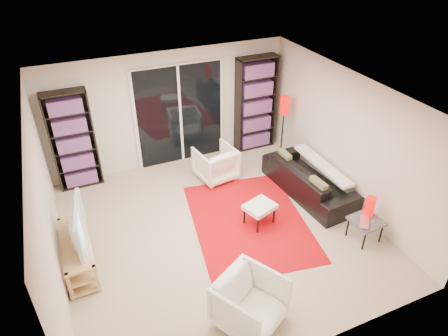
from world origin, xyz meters
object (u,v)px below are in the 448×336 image
Objects in this scene: bookshelf_right at (256,104)px; tv_stand at (78,253)px; side_table at (366,222)px; armchair_front at (250,303)px; armchair_back at (216,163)px; bookshelf_left at (73,141)px; floor_lamp at (284,111)px; sofa at (309,179)px; ottoman at (260,208)px.

bookshelf_right reaches higher than tv_stand.
armchair_front is at bearing -164.58° from side_table.
armchair_back is (2.84, 1.41, 0.08)m from tv_stand.
bookshelf_right reaches higher than bookshelf_left.
bookshelf_left is 3.85m from bookshelf_right.
bookshelf_left is 5.41m from side_table.
bookshelf_left reaches higher than floor_lamp.
sofa is at bearing -98.47° from floor_lamp.
side_table is at bearing -92.00° from floor_lamp.
sofa is (3.96, -2.05, -0.68)m from bookshelf_left.
armchair_front is at bearing -121.44° from ottoman.
ottoman is (0.13, -1.63, 0.00)m from armchair_back.
bookshelf_left is at bearing 139.04° from side_table.
side_table is (2.44, 0.67, -0.01)m from armchair_front.
side_table is (1.39, -1.04, 0.01)m from ottoman.
sofa reaches higher than ottoman.
side_table is at bearing -40.96° from bookshelf_left.
tv_stand is 0.92× the size of floor_lamp.
floor_lamp is at bearing 177.64° from armchair_back.
armchair_back is 3.47m from armchair_front.
floor_lamp is at bearing 50.48° from ottoman.
armchair_back is at bearing 26.44° from tv_stand.
sofa is 1.44× the size of floor_lamp.
armchair_front is (-2.34, -2.15, 0.06)m from sofa.
bookshelf_left reaches higher than armchair_front.
ottoman is 2.47m from floor_lamp.
tv_stand is 3.17m from armchair_back.
side_table is at bearing -36.79° from ottoman.
armchair_front is at bearing -45.17° from tv_stand.
armchair_back is 1.48× the size of side_table.
sofa is at bearing 13.20° from armchair_front.
bookshelf_right reaches higher than side_table.
bookshelf_left is at bearing 137.05° from ottoman.
bookshelf_left is 1.36× the size of floor_lamp.
armchair_back is at bearing 119.79° from side_table.
ottoman is at bearing 29.16° from armchair_front.
sofa is (0.11, -2.05, -0.75)m from bookshelf_right.
floor_lamp is at bearing -65.07° from bookshelf_right.
bookshelf_right is at bearing 93.44° from side_table.
side_table is (0.21, -3.53, -0.70)m from bookshelf_right.
armchair_back is 1.63m from ottoman.
bookshelf_left reaches higher than tv_stand.
side_table is at bearing -13.98° from armchair_front.
armchair_front reaches higher than armchair_back.
tv_stand is at bearing 105.43° from armchair_front.
tv_stand is at bearing 163.91° from side_table.
armchair_back is at bearing 94.72° from ottoman.
armchair_front is (-2.23, -4.20, -0.69)m from bookshelf_right.
bookshelf_right is (3.85, -0.00, 0.07)m from bookshelf_left.
floor_lamp is (0.10, 2.85, 0.74)m from side_table.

